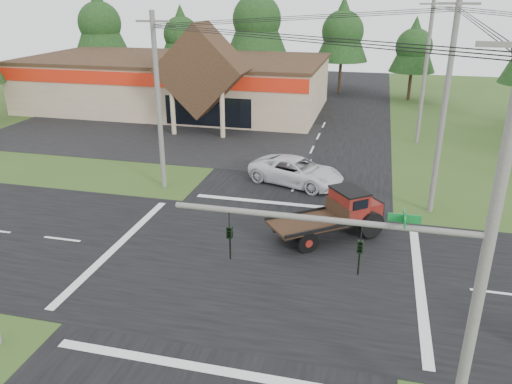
% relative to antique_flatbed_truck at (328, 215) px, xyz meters
% --- Properties ---
extents(ground, '(120.00, 120.00, 0.00)m').
position_rel_antique_flatbed_truck_xyz_m(ground, '(-2.76, -3.35, -1.21)').
color(ground, '#2E4619').
rests_on(ground, ground).
extents(road_ns, '(12.00, 120.00, 0.02)m').
position_rel_antique_flatbed_truck_xyz_m(road_ns, '(-2.76, -3.35, -1.20)').
color(road_ns, black).
rests_on(road_ns, ground).
extents(road_ew, '(120.00, 12.00, 0.02)m').
position_rel_antique_flatbed_truck_xyz_m(road_ew, '(-2.76, -3.35, -1.20)').
color(road_ew, black).
rests_on(road_ew, ground).
extents(parking_apron, '(28.00, 14.00, 0.02)m').
position_rel_antique_flatbed_truck_xyz_m(parking_apron, '(-16.76, 15.65, -1.20)').
color(parking_apron, black).
rests_on(parking_apron, ground).
extents(cvs_building, '(30.40, 18.20, 9.19)m').
position_rel_antique_flatbed_truck_xyz_m(cvs_building, '(-18.46, 26.21, 1.57)').
color(cvs_building, tan).
rests_on(cvs_building, ground).
extents(traffic_signal_mast, '(8.12, 0.24, 7.00)m').
position_rel_antique_flatbed_truck_xyz_m(traffic_signal_mast, '(3.06, -10.85, 3.21)').
color(traffic_signal_mast, '#595651').
rests_on(traffic_signal_mast, ground).
extents(utility_pole_nr, '(2.00, 0.30, 11.00)m').
position_rel_antique_flatbed_truck_xyz_m(utility_pole_nr, '(4.74, -10.85, 4.43)').
color(utility_pole_nr, '#595651').
rests_on(utility_pole_nr, ground).
extents(utility_pole_nw, '(2.00, 0.30, 10.50)m').
position_rel_antique_flatbed_truck_xyz_m(utility_pole_nw, '(-10.76, 4.65, 4.17)').
color(utility_pole_nw, '#595651').
rests_on(utility_pole_nw, ground).
extents(utility_pole_ne, '(2.00, 0.30, 11.50)m').
position_rel_antique_flatbed_truck_xyz_m(utility_pole_ne, '(5.24, 4.65, 4.68)').
color(utility_pole_ne, '#595651').
rests_on(utility_pole_ne, ground).
extents(utility_pole_n, '(2.00, 0.30, 11.20)m').
position_rel_antique_flatbed_truck_xyz_m(utility_pole_n, '(5.24, 18.65, 4.53)').
color(utility_pole_n, '#595651').
rests_on(utility_pole_n, ground).
extents(tree_row_a, '(6.72, 6.72, 12.12)m').
position_rel_antique_flatbed_truck_xyz_m(tree_row_a, '(-32.76, 36.65, 6.84)').
color(tree_row_a, '#332316').
rests_on(tree_row_a, ground).
extents(tree_row_b, '(5.60, 5.60, 10.10)m').
position_rel_antique_flatbed_truck_xyz_m(tree_row_b, '(-22.76, 38.65, 5.49)').
color(tree_row_b, '#332316').
rests_on(tree_row_b, ground).
extents(tree_row_c, '(7.28, 7.28, 13.13)m').
position_rel_antique_flatbed_truck_xyz_m(tree_row_c, '(-12.76, 37.65, 7.51)').
color(tree_row_c, '#332316').
rests_on(tree_row_c, ground).
extents(tree_row_d, '(6.16, 6.16, 11.11)m').
position_rel_antique_flatbed_truck_xyz_m(tree_row_d, '(-2.76, 38.65, 6.16)').
color(tree_row_d, '#332316').
rests_on(tree_row_d, ground).
extents(tree_row_e, '(5.04, 5.04, 9.09)m').
position_rel_antique_flatbed_truck_xyz_m(tree_row_e, '(5.24, 36.65, 4.82)').
color(tree_row_e, '#332316').
rests_on(tree_row_e, ground).
extents(antique_flatbed_truck, '(5.94, 5.31, 2.43)m').
position_rel_antique_flatbed_truck_xyz_m(antique_flatbed_truck, '(0.00, 0.00, 0.00)').
color(antique_flatbed_truck, '#530B0E').
rests_on(antique_flatbed_truck, ground).
extents(white_pickup, '(6.63, 4.59, 1.68)m').
position_rel_antique_flatbed_truck_xyz_m(white_pickup, '(-2.76, 7.12, -0.37)').
color(white_pickup, silver).
rests_on(white_pickup, ground).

